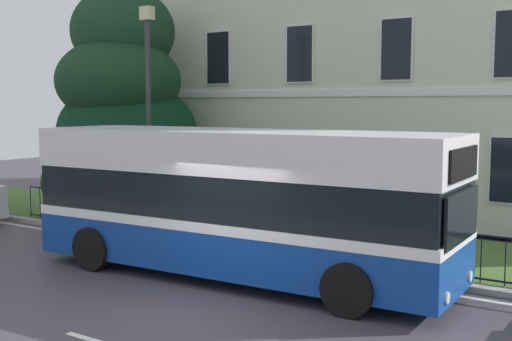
% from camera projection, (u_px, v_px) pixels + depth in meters
% --- Properties ---
extents(ground_plane, '(60.00, 56.00, 0.18)m').
position_uv_depth(ground_plane, '(216.00, 303.00, 11.98)').
color(ground_plane, '#453F49').
extents(georgian_townhouse, '(19.20, 10.05, 12.96)m').
position_uv_depth(georgian_townhouse, '(407.00, 20.00, 23.18)').
color(georgian_townhouse, beige).
rests_on(georgian_townhouse, ground_plane).
extents(iron_verge_railing, '(17.04, 0.04, 0.97)m').
position_uv_depth(iron_verge_railing, '(257.00, 229.00, 15.69)').
color(iron_verge_railing, black).
rests_on(iron_verge_railing, ground_plane).
extents(evergreen_tree, '(5.54, 5.54, 7.80)m').
position_uv_depth(evergreen_tree, '(126.00, 127.00, 21.22)').
color(evergreen_tree, '#423328').
rests_on(evergreen_tree, ground_plane).
extents(single_decker_bus, '(9.31, 2.89, 3.10)m').
position_uv_depth(single_decker_bus, '(238.00, 201.00, 13.55)').
color(single_decker_bus, navy).
rests_on(single_decker_bus, ground_plane).
extents(street_lamp_post, '(0.36, 0.24, 6.16)m').
position_uv_depth(street_lamp_post, '(149.00, 103.00, 17.89)').
color(street_lamp_post, '#333338').
rests_on(street_lamp_post, ground_plane).
extents(litter_bin, '(0.49, 0.49, 1.14)m').
position_uv_depth(litter_bin, '(308.00, 225.00, 15.82)').
color(litter_bin, black).
rests_on(litter_bin, ground_plane).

